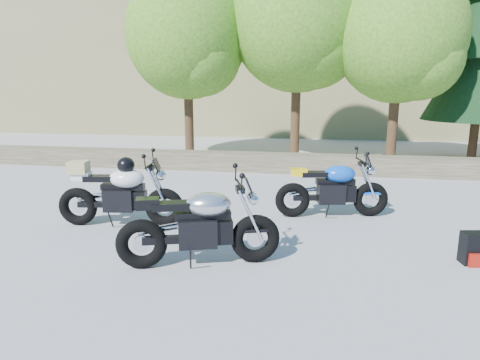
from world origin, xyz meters
name	(u,v)px	position (x,y,z in m)	size (l,w,h in m)	color
ground	(215,243)	(0.00, 0.00, 0.00)	(90.00, 90.00, 0.00)	#939499
stone_wall	(261,162)	(0.00, 5.50, 0.25)	(22.00, 0.55, 0.50)	#47402F
hillside	(341,12)	(3.00, 28.00, 7.50)	(80.00, 30.00, 15.00)	olive
tree_decid_left	(190,39)	(-2.39, 7.14, 3.63)	(3.67, 3.67, 5.62)	#382314
tree_decid_mid	(301,24)	(0.91, 7.54, 4.04)	(4.08, 4.08, 6.24)	#382314
tree_decid_right	(404,40)	(3.71, 6.94, 3.50)	(3.54, 3.54, 5.41)	#382314
silver_bike	(200,227)	(-0.01, -0.79, 0.52)	(2.07, 0.88, 1.07)	black
white_bike	(120,192)	(-1.74, 0.54, 0.57)	(2.09, 0.66, 1.16)	black
blue_bike	(333,190)	(1.75, 1.65, 0.49)	(2.01, 0.70, 1.01)	black
backpack	(474,249)	(3.51, -0.15, 0.20)	(0.34, 0.31, 0.42)	black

